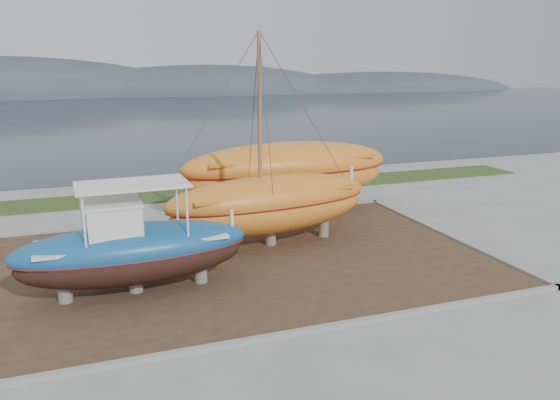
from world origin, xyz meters
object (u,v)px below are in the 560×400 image
object	(u,v)px
orange_sailboat	(270,143)
white_dinghy	(103,249)
blue_caique	(133,239)
orange_bare_hull	(288,179)

from	to	relation	value
orange_sailboat	white_dinghy	bearing A→B (deg)	173.38
blue_caique	orange_sailboat	size ratio (longest dim) A/B	0.85
blue_caique	orange_bare_hull	distance (m)	10.76
white_dinghy	orange_sailboat	distance (m)	7.46
white_dinghy	orange_bare_hull	size ratio (longest dim) A/B	0.36
orange_sailboat	orange_bare_hull	xyz separation A→B (m)	(2.35, 4.22, -2.47)
blue_caique	white_dinghy	world-z (taller)	blue_caique
orange_sailboat	orange_bare_hull	distance (m)	5.43
orange_bare_hull	blue_caique	bearing A→B (deg)	-139.14
white_dinghy	orange_bare_hull	xyz separation A→B (m)	(8.87, 4.27, 1.15)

